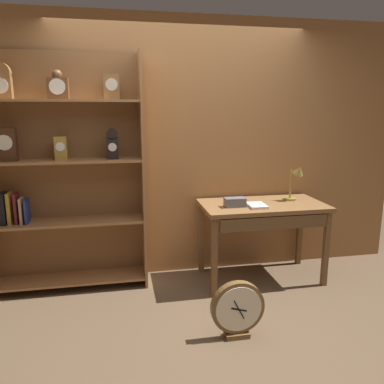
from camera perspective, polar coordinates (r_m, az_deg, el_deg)
The scene contains 8 objects.
ground_plane at distance 3.15m, azimuth 2.45°, elevation -20.39°, with size 10.00×10.00×0.00m, color brown.
back_wood_panel at distance 3.90m, azimuth -1.68°, elevation 6.37°, with size 4.80×0.05×2.60m, color #9E6B3D.
bookshelf at distance 3.72m, azimuth -19.06°, elevation 2.77°, with size 1.44×0.34×2.22m.
workbench at distance 3.82m, azimuth 10.64°, elevation -3.20°, with size 1.22×0.65×0.79m.
desk_lamp at distance 3.99m, azimuth 15.32°, elevation 1.83°, with size 0.19×0.19×0.37m.
toolbox_small at distance 3.65m, azimuth 6.45°, elevation -1.54°, with size 0.20×0.11×0.09m, color #595960.
open_repair_manual at distance 3.68m, azimuth 9.69°, elevation -2.02°, with size 0.16×0.22×0.03m, color silver.
round_clock_large at distance 3.01m, azimuth 6.84°, elevation -17.05°, with size 0.41×0.11×0.45m.
Camera 1 is at (-0.63, -2.58, 1.70)m, focal length 35.55 mm.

